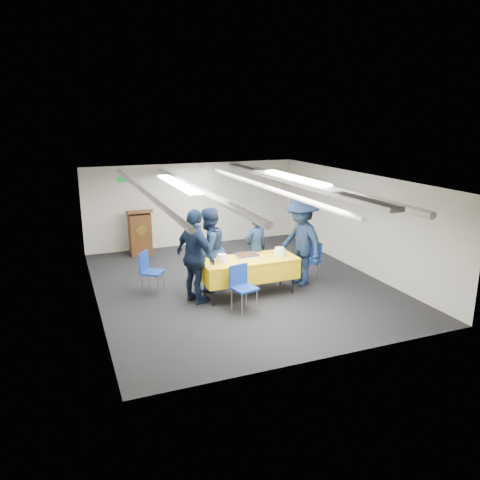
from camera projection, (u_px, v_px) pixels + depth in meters
name	position (u px, v px, depth m)	size (l,w,h in m)	color
ground	(239.00, 284.00, 10.25)	(7.00, 7.00, 0.00)	black
room_shell	(236.00, 199.00, 10.18)	(6.00, 7.00, 2.30)	silver
serving_table	(249.00, 269.00, 9.51)	(1.97, 0.82, 0.77)	black
sheet_cake	(247.00, 256.00, 9.51)	(0.46, 0.35, 0.08)	white
plate_stack_left	(222.00, 259.00, 9.17)	(0.21, 0.21, 0.17)	white
plate_stack_right	(280.00, 252.00, 9.62)	(0.24, 0.24, 0.17)	white
podium	(140.00, 232.00, 12.26)	(0.62, 0.53, 1.25)	brown
chair_near	(242.00, 283.00, 8.78)	(0.51, 0.51, 0.87)	gray
chair_right	(311.00, 257.00, 10.39)	(0.53, 0.53, 0.87)	gray
chair_left	(149.00, 268.00, 9.62)	(0.59, 0.59, 0.87)	gray
sailor_a	(256.00, 249.00, 10.00)	(0.58, 0.38, 1.60)	black
sailor_b	(209.00, 250.00, 9.67)	(0.86, 0.67, 1.77)	black
sailor_c	(195.00, 257.00, 9.04)	(1.09, 0.45, 1.86)	black
sailor_d	(301.00, 242.00, 10.00)	(1.24, 0.71, 1.92)	black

